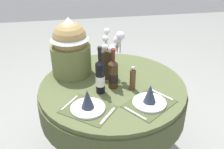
{
  "coord_description": "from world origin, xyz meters",
  "views": [
    {
      "loc": [
        -0.29,
        -1.78,
        1.89
      ],
      "look_at": [
        0.0,
        0.03,
        0.84
      ],
      "focal_mm": 43.13,
      "sensor_mm": 36.0,
      "label": 1
    }
  ],
  "objects_px": {
    "place_setting_left": "(88,104)",
    "flower_vase": "(108,58)",
    "gift_tub_back_left": "(70,45)",
    "wine_bottle_centre": "(100,76)",
    "dining_table": "(113,101)",
    "wine_bottle_left": "(113,73)",
    "pepper_mill": "(133,79)",
    "place_setting_right": "(150,99)"
  },
  "relations": [
    {
      "from": "wine_bottle_left",
      "to": "gift_tub_back_left",
      "type": "height_order",
      "value": "gift_tub_back_left"
    },
    {
      "from": "flower_vase",
      "to": "wine_bottle_left",
      "type": "height_order",
      "value": "flower_vase"
    },
    {
      "from": "place_setting_right",
      "to": "flower_vase",
      "type": "bearing_deg",
      "value": 118.26
    },
    {
      "from": "wine_bottle_centre",
      "to": "place_setting_right",
      "type": "bearing_deg",
      "value": -32.73
    },
    {
      "from": "wine_bottle_centre",
      "to": "dining_table",
      "type": "bearing_deg",
      "value": 38.3
    },
    {
      "from": "pepper_mill",
      "to": "place_setting_right",
      "type": "bearing_deg",
      "value": -69.91
    },
    {
      "from": "flower_vase",
      "to": "wine_bottle_centre",
      "type": "distance_m",
      "value": 0.24
    },
    {
      "from": "flower_vase",
      "to": "wine_bottle_left",
      "type": "distance_m",
      "value": 0.17
    },
    {
      "from": "place_setting_right",
      "to": "pepper_mill",
      "type": "xyz_separation_m",
      "value": [
        -0.08,
        0.21,
        0.05
      ]
    },
    {
      "from": "gift_tub_back_left",
      "to": "wine_bottle_centre",
      "type": "bearing_deg",
      "value": -58.63
    },
    {
      "from": "place_setting_left",
      "to": "place_setting_right",
      "type": "distance_m",
      "value": 0.44
    },
    {
      "from": "wine_bottle_centre",
      "to": "pepper_mill",
      "type": "relative_size",
      "value": 1.85
    },
    {
      "from": "gift_tub_back_left",
      "to": "place_setting_right",
      "type": "bearing_deg",
      "value": -45.78
    },
    {
      "from": "wine_bottle_left",
      "to": "gift_tub_back_left",
      "type": "xyz_separation_m",
      "value": [
        -0.31,
        0.27,
        0.14
      ]
    },
    {
      "from": "flower_vase",
      "to": "pepper_mill",
      "type": "bearing_deg",
      "value": -54.99
    },
    {
      "from": "wine_bottle_left",
      "to": "wine_bottle_centre",
      "type": "bearing_deg",
      "value": -151.1
    },
    {
      "from": "dining_table",
      "to": "place_setting_left",
      "type": "relative_size",
      "value": 2.76
    },
    {
      "from": "dining_table",
      "to": "pepper_mill",
      "type": "xyz_separation_m",
      "value": [
        0.14,
        -0.08,
        0.24
      ]
    },
    {
      "from": "wine_bottle_left",
      "to": "wine_bottle_centre",
      "type": "xyz_separation_m",
      "value": [
        -0.11,
        -0.06,
        0.02
      ]
    },
    {
      "from": "dining_table",
      "to": "gift_tub_back_left",
      "type": "relative_size",
      "value": 2.4
    },
    {
      "from": "place_setting_left",
      "to": "flower_vase",
      "type": "distance_m",
      "value": 0.49
    },
    {
      "from": "wine_bottle_centre",
      "to": "pepper_mill",
      "type": "xyz_separation_m",
      "value": [
        0.25,
        0.0,
        -0.05
      ]
    },
    {
      "from": "flower_vase",
      "to": "wine_bottle_left",
      "type": "bearing_deg",
      "value": -85.48
    },
    {
      "from": "place_setting_left",
      "to": "wine_bottle_centre",
      "type": "xyz_separation_m",
      "value": [
        0.11,
        0.2,
        0.09
      ]
    },
    {
      "from": "place_setting_right",
      "to": "place_setting_left",
      "type": "bearing_deg",
      "value": 179.47
    },
    {
      "from": "dining_table",
      "to": "gift_tub_back_left",
      "type": "bearing_deg",
      "value": 141.02
    },
    {
      "from": "wine_bottle_left",
      "to": "gift_tub_back_left",
      "type": "relative_size",
      "value": 0.66
    },
    {
      "from": "place_setting_right",
      "to": "pepper_mill",
      "type": "relative_size",
      "value": 2.13
    },
    {
      "from": "dining_table",
      "to": "place_setting_left",
      "type": "distance_m",
      "value": 0.41
    },
    {
      "from": "place_setting_left",
      "to": "place_setting_right",
      "type": "height_order",
      "value": "same"
    },
    {
      "from": "pepper_mill",
      "to": "wine_bottle_centre",
      "type": "bearing_deg",
      "value": -179.7
    },
    {
      "from": "place_setting_right",
      "to": "dining_table",
      "type": "bearing_deg",
      "value": 126.78
    },
    {
      "from": "dining_table",
      "to": "wine_bottle_left",
      "type": "distance_m",
      "value": 0.27
    },
    {
      "from": "wine_bottle_left",
      "to": "place_setting_right",
      "type": "bearing_deg",
      "value": -50.65
    },
    {
      "from": "pepper_mill",
      "to": "gift_tub_back_left",
      "type": "height_order",
      "value": "gift_tub_back_left"
    },
    {
      "from": "place_setting_left",
      "to": "wine_bottle_left",
      "type": "height_order",
      "value": "wine_bottle_left"
    },
    {
      "from": "gift_tub_back_left",
      "to": "dining_table",
      "type": "bearing_deg",
      "value": -38.98
    },
    {
      "from": "dining_table",
      "to": "gift_tub_back_left",
      "type": "height_order",
      "value": "gift_tub_back_left"
    },
    {
      "from": "place_setting_right",
      "to": "wine_bottle_centre",
      "type": "bearing_deg",
      "value": 147.27
    },
    {
      "from": "place_setting_right",
      "to": "wine_bottle_left",
      "type": "height_order",
      "value": "wine_bottle_left"
    },
    {
      "from": "place_setting_right",
      "to": "wine_bottle_left",
      "type": "relative_size",
      "value": 1.32
    },
    {
      "from": "dining_table",
      "to": "flower_vase",
      "type": "distance_m",
      "value": 0.35
    }
  ]
}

